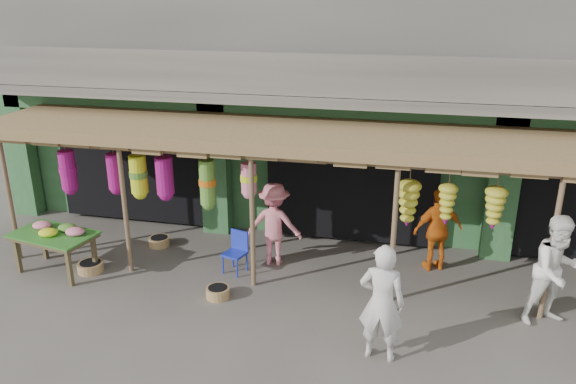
% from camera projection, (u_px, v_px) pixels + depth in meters
% --- Properties ---
extents(ground, '(80.00, 80.00, 0.00)m').
position_uv_depth(ground, '(335.00, 289.00, 10.35)').
color(ground, '#514C47').
rests_on(ground, ground).
extents(building, '(16.40, 6.80, 7.00)m').
position_uv_depth(building, '(368.00, 69.00, 13.67)').
color(building, gray).
rests_on(building, ground).
extents(awning, '(14.00, 2.70, 2.79)m').
position_uv_depth(awning, '(337.00, 142.00, 10.25)').
color(awning, brown).
rests_on(awning, ground).
extents(flower_table, '(1.73, 1.21, 0.95)m').
position_uv_depth(flower_table, '(55.00, 235.00, 10.75)').
color(flower_table, brown).
rests_on(flower_table, ground).
extents(blue_chair, '(0.49, 0.49, 0.82)m').
position_uv_depth(blue_chair, '(237.00, 249.00, 10.88)').
color(blue_chair, '#1C2EB8').
rests_on(blue_chair, ground).
extents(basket_left, '(0.52, 0.52, 0.19)m').
position_uv_depth(basket_left, '(159.00, 241.00, 12.07)').
color(basket_left, '#976A45').
rests_on(basket_left, ground).
extents(basket_mid, '(0.62, 0.62, 0.19)m').
position_uv_depth(basket_mid, '(91.00, 267.00, 10.95)').
color(basket_mid, olive).
rests_on(basket_mid, ground).
extents(basket_right, '(0.56, 0.56, 0.19)m').
position_uv_depth(basket_right, '(218.00, 292.00, 10.03)').
color(basket_right, '#936944').
rests_on(basket_right, ground).
extents(person_front, '(0.71, 0.50, 1.84)m').
position_uv_depth(person_front, '(382.00, 303.00, 8.12)').
color(person_front, silver).
rests_on(person_front, ground).
extents(person_right, '(1.14, 1.05, 1.89)m').
position_uv_depth(person_right, '(557.00, 271.00, 9.00)').
color(person_right, white).
rests_on(person_right, ground).
extents(person_vendor, '(1.05, 0.74, 1.66)m').
position_uv_depth(person_vendor, '(438.00, 230.00, 10.82)').
color(person_vendor, orange).
rests_on(person_vendor, ground).
extents(person_shopper, '(1.11, 0.66, 1.69)m').
position_uv_depth(person_shopper, '(274.00, 224.00, 11.05)').
color(person_shopper, pink).
rests_on(person_shopper, ground).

